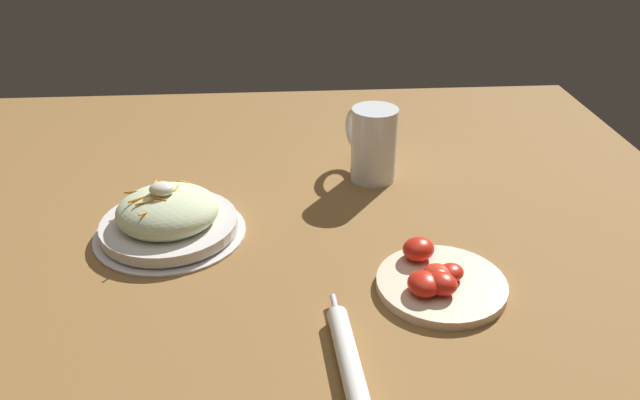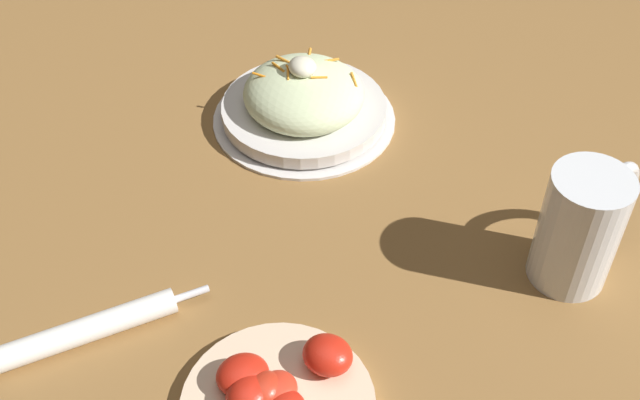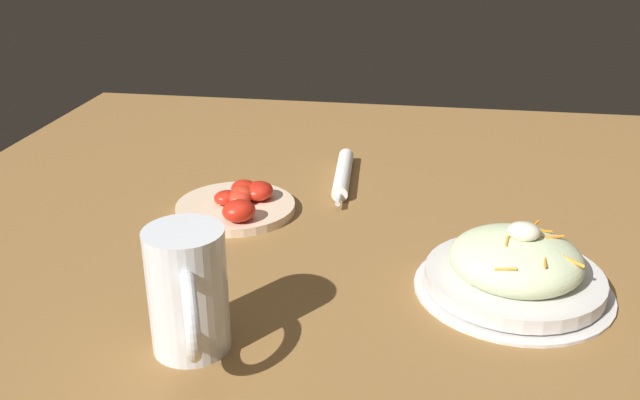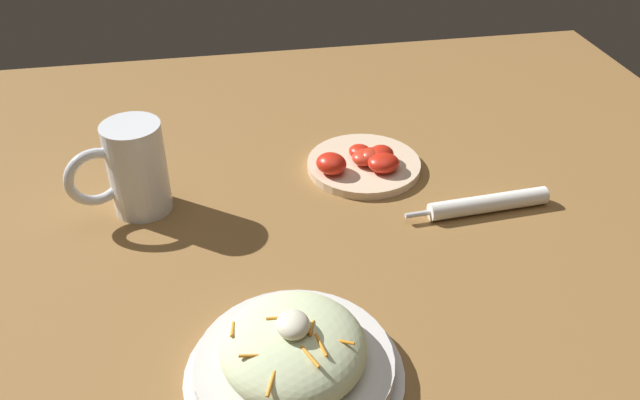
# 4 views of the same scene
# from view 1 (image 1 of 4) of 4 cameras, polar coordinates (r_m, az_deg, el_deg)

# --- Properties ---
(ground_plane) EXTENTS (1.43, 1.43, 0.00)m
(ground_plane) POSITION_cam_1_polar(r_m,az_deg,el_deg) (0.94, -3.70, -4.92)
(ground_plane) COLOR olive
(salad_plate) EXTENTS (0.23, 0.23, 0.09)m
(salad_plate) POSITION_cam_1_polar(r_m,az_deg,el_deg) (0.99, -13.46, -1.58)
(salad_plate) COLOR silver
(salad_plate) RESTS_ON ground_plane
(beer_mug) EXTENTS (0.08, 0.13, 0.13)m
(beer_mug) POSITION_cam_1_polar(r_m,az_deg,el_deg) (1.13, 4.75, 4.81)
(beer_mug) COLOR white
(beer_mug) RESTS_ON ground_plane
(napkin_roll) EXTENTS (0.04, 0.21, 0.03)m
(napkin_roll) POSITION_cam_1_polar(r_m,az_deg,el_deg) (0.74, 2.63, -14.36)
(napkin_roll) COLOR white
(napkin_roll) RESTS_ON ground_plane
(tomato_plate) EXTENTS (0.18, 0.18, 0.04)m
(tomato_plate) POSITION_cam_1_polar(r_m,az_deg,el_deg) (0.87, 10.53, -7.05)
(tomato_plate) COLOR beige
(tomato_plate) RESTS_ON ground_plane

